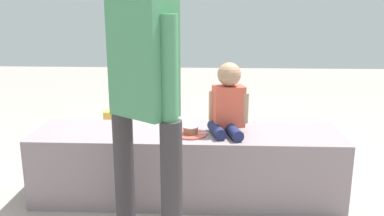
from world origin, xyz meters
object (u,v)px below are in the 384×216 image
handbag_black_leather (124,158)px  water_bottle_far_side (254,153)px  child_seated (228,102)px  adult_standing (144,78)px  gift_bag (114,127)px  handbag_brown_canvas (217,144)px  water_bottle_near_gift (254,130)px  cake_plate (191,132)px

handbag_black_leather → water_bottle_far_side: bearing=9.8°
child_seated → adult_standing: 0.84m
adult_standing → gift_bag: bearing=108.9°
water_bottle_far_side → handbag_black_leather: 1.11m
gift_bag → handbag_brown_canvas: 1.09m
adult_standing → water_bottle_far_side: bearing=59.8°
water_bottle_near_gift → handbag_brown_canvas: (-0.39, -0.58, 0.04)m
child_seated → handbag_black_leather: (-0.83, 0.42, -0.59)m
water_bottle_near_gift → water_bottle_far_side: 0.74m
water_bottle_near_gift → child_seated: bearing=-104.0°
handbag_brown_canvas → gift_bag: bearing=159.6°
water_bottle_far_side → handbag_brown_canvas: handbag_brown_canvas is taller
cake_plate → handbag_black_leather: (-0.58, 0.50, -0.39)m
water_bottle_far_side → cake_plate: bearing=-126.3°
child_seated → water_bottle_near_gift: (0.34, 1.35, -0.62)m
adult_standing → handbag_brown_canvas: size_ratio=4.71×
child_seated → adult_standing: bearing=-126.4°
child_seated → handbag_brown_canvas: child_seated is taller
handbag_brown_canvas → child_seated: bearing=-85.8°
water_bottle_far_side → handbag_brown_canvas: (-0.31, 0.15, 0.02)m
cake_plate → gift_bag: size_ratio=0.63×
adult_standing → handbag_brown_canvas: bearing=73.6°
handbag_black_leather → child_seated: bearing=-26.9°
water_bottle_far_side → handbag_brown_canvas: 0.35m
cake_plate → handbag_brown_canvas: (0.20, 0.85, -0.38)m
cake_plate → handbag_brown_canvas: 0.95m
child_seated → cake_plate: 0.33m
gift_bag → water_bottle_near_gift: bearing=8.2°
gift_bag → water_bottle_near_gift: (1.41, 0.20, -0.08)m
cake_plate → handbag_brown_canvas: cake_plate is taller
child_seated → adult_standing: size_ratio=0.30×
child_seated → water_bottle_far_side: child_seated is taller
water_bottle_near_gift → handbag_black_leather: size_ratio=0.54×
adult_standing → gift_bag: size_ratio=4.56×
child_seated → water_bottle_far_side: (0.26, 0.61, -0.60)m
cake_plate → water_bottle_far_side: 0.95m
cake_plate → water_bottle_near_gift: size_ratio=1.19×
child_seated → handbag_brown_canvas: (-0.06, 0.77, -0.57)m
water_bottle_near_gift → handbag_black_leather: 1.49m
child_seated → gift_bag: size_ratio=1.35×
water_bottle_far_side → gift_bag: bearing=158.3°
gift_bag → adult_standing: bearing=-71.1°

